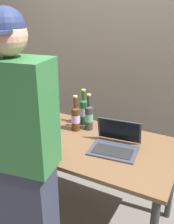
% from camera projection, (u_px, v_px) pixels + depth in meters
% --- Properties ---
extents(ground_plane, '(8.00, 8.00, 0.00)m').
position_uv_depth(ground_plane, '(85.00, 215.00, 2.27)').
color(ground_plane, slate).
rests_on(ground_plane, ground).
extents(desk, '(1.41, 0.77, 0.75)m').
position_uv_depth(desk, '(85.00, 151.00, 2.02)').
color(desk, brown).
rests_on(desk, ground).
extents(laptop, '(0.37, 0.33, 0.20)m').
position_uv_depth(laptop, '(115.00, 143.00, 1.87)').
color(laptop, '#383D4C').
rests_on(laptop, desk).
extents(beer_bottle_green, '(0.07, 0.07, 0.32)m').
position_uv_depth(beer_bottle_green, '(89.00, 116.00, 2.14)').
color(beer_bottle_green, '#333333').
rests_on(beer_bottle_green, desk).
extents(beer_bottle_brown, '(0.07, 0.07, 0.32)m').
position_uv_depth(beer_bottle_brown, '(84.00, 111.00, 2.23)').
color(beer_bottle_brown, '#1E5123').
rests_on(beer_bottle_brown, desk).
extents(beer_bottle_amber, '(0.07, 0.07, 0.31)m').
position_uv_depth(beer_bottle_amber, '(76.00, 117.00, 2.12)').
color(beer_bottle_amber, '#472B14').
rests_on(beer_bottle_amber, desk).
extents(person_figure, '(0.45, 0.33, 1.73)m').
position_uv_depth(person_figure, '(21.00, 161.00, 1.50)').
color(person_figure, '#2D3347').
rests_on(person_figure, ground).
extents(back_wall, '(6.00, 0.10, 2.60)m').
position_uv_depth(back_wall, '(127.00, 53.00, 2.50)').
color(back_wall, gray).
rests_on(back_wall, ground).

